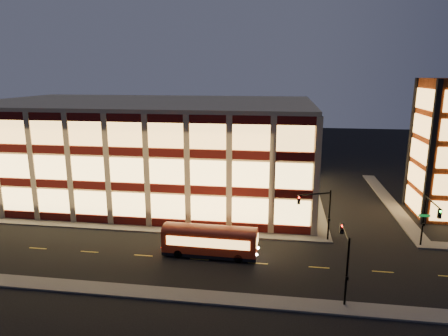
# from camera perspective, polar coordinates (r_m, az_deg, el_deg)

# --- Properties ---
(ground) EXTENTS (200.00, 200.00, 0.00)m
(ground) POSITION_cam_1_polar(r_m,az_deg,el_deg) (50.06, -13.48, -8.82)
(ground) COLOR black
(ground) RESTS_ON ground
(sidewalk_office_south) EXTENTS (54.00, 2.00, 0.15)m
(sidewalk_office_south) POSITION_cam_1_polar(r_m,az_deg,el_deg) (52.03, -16.17, -8.03)
(sidewalk_office_south) COLOR #514F4C
(sidewalk_office_south) RESTS_ON ground
(sidewalk_office_east) EXTENTS (2.00, 30.00, 0.15)m
(sidewalk_office_east) POSITION_cam_1_polar(r_m,az_deg,el_deg) (62.85, 12.64, -4.10)
(sidewalk_office_east) COLOR #514F4C
(sidewalk_office_east) RESTS_ON ground
(sidewalk_tower_west) EXTENTS (2.00, 30.00, 0.15)m
(sidewalk_tower_west) POSITION_cam_1_polar(r_m,az_deg,el_deg) (64.65, 22.43, -4.32)
(sidewalk_tower_west) COLOR #514F4C
(sidewalk_tower_west) RESTS_ON ground
(sidewalk_near) EXTENTS (100.00, 2.00, 0.15)m
(sidewalk_near) POSITION_cam_1_polar(r_m,az_deg,el_deg) (39.48, -20.69, -15.53)
(sidewalk_near) COLOR #514F4C
(sidewalk_near) RESTS_ON ground
(office_building) EXTENTS (50.45, 30.45, 14.50)m
(office_building) POSITION_cam_1_polar(r_m,az_deg,el_deg) (64.33, -10.70, 2.98)
(office_building) COLOR tan
(office_building) RESTS_ON ground
(traffic_signal_far) EXTENTS (3.79, 1.87, 6.00)m
(traffic_signal_far) POSITION_cam_1_polar(r_m,az_deg,el_deg) (45.65, 13.33, -5.50)
(traffic_signal_far) COLOR black
(traffic_signal_far) RESTS_ON ground
(traffic_signal_right) EXTENTS (1.20, 4.37, 6.00)m
(traffic_signal_right) POSITION_cam_1_polar(r_m,az_deg,el_deg) (47.25, 27.25, -6.03)
(traffic_signal_right) COLOR black
(traffic_signal_right) RESTS_ON ground
(traffic_signal_near) EXTENTS (0.32, 4.45, 6.00)m
(traffic_signal_near) POSITION_cam_1_polar(r_m,az_deg,el_deg) (35.38, 16.92, -11.37)
(traffic_signal_near) COLOR black
(traffic_signal_near) RESTS_ON ground
(trolley_bus) EXTENTS (9.84, 2.77, 3.31)m
(trolley_bus) POSITION_cam_1_polar(r_m,az_deg,el_deg) (42.04, -2.02, -10.12)
(trolley_bus) COLOR #9B2008
(trolley_bus) RESTS_ON ground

